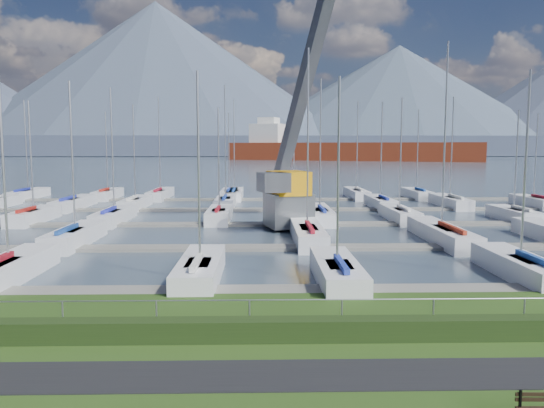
{
  "coord_description": "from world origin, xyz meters",
  "views": [
    {
      "loc": [
        -0.64,
        -16.66,
        6.16
      ],
      "look_at": [
        0.0,
        12.0,
        3.0
      ],
      "focal_mm": 35.0,
      "sensor_mm": 36.0,
      "label": 1
    }
  ],
  "objects": [
    {
      "name": "path",
      "position": [
        0.0,
        -3.0,
        0.01
      ],
      "size": [
        160.0,
        2.0,
        0.04
      ],
      "primitive_type": "cube",
      "color": "black",
      "rests_on": "grass"
    },
    {
      "name": "water",
      "position": [
        0.0,
        260.0,
        -0.4
      ],
      "size": [
        800.0,
        540.0,
        0.2
      ],
      "primitive_type": "cube",
      "color": "#3E4C5B"
    },
    {
      "name": "hedge",
      "position": [
        0.0,
        -0.4,
        0.35
      ],
      "size": [
        80.0,
        0.7,
        0.7
      ],
      "primitive_type": "cube",
      "color": "#203312",
      "rests_on": "grass"
    },
    {
      "name": "fence",
      "position": [
        0.0,
        0.0,
        1.2
      ],
      "size": [
        80.0,
        0.04,
        0.04
      ],
      "primitive_type": "cylinder",
      "rotation": [
        0.0,
        1.57,
        0.0
      ],
      "color": "gray",
      "rests_on": "grass"
    },
    {
      "name": "foothill",
      "position": [
        0.0,
        330.0,
        6.0
      ],
      "size": [
        900.0,
        80.0,
        12.0
      ],
      "primitive_type": "cube",
      "color": "#414A5F",
      "rests_on": "water"
    },
    {
      "name": "mountains",
      "position": [
        7.35,
        404.62,
        46.68
      ],
      "size": [
        1190.0,
        360.0,
        115.0
      ],
      "color": "#435462",
      "rests_on": "water"
    },
    {
      "name": "docks",
      "position": [
        0.0,
        26.0,
        -0.22
      ],
      "size": [
        90.0,
        41.6,
        0.25
      ],
      "color": "slate",
      "rests_on": "water"
    },
    {
      "name": "crane",
      "position": [
        1.99,
        25.3,
        5.33
      ],
      "size": [
        7.2,
        13.09,
        22.35
      ],
      "rotation": [
        0.0,
        0.0,
        0.28
      ],
      "color": "slate",
      "rests_on": "water"
    },
    {
      "name": "cargo_ship_mid",
      "position": [
        34.83,
        216.43,
        3.45
      ],
      "size": [
        108.56,
        57.69,
        21.5
      ],
      "rotation": [
        0.0,
        0.0,
        -0.38
      ],
      "color": "maroon",
      "rests_on": "water"
    },
    {
      "name": "sailboat_fleet",
      "position": [
        -1.87,
        29.26,
        5.44
      ],
      "size": [
        75.05,
        49.64,
        13.47
      ],
      "color": "navy",
      "rests_on": "water"
    }
  ]
}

